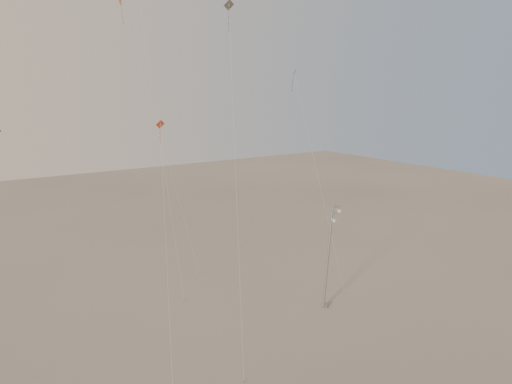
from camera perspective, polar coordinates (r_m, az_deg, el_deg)
ground at (r=29.71m, az=1.08°, el=-22.38°), size 160.00×160.00×0.00m
street_lamp at (r=33.84m, az=10.49°, el=-8.72°), size 1.67×0.92×8.95m
kite_1 at (r=28.64m, az=-3.44°, el=14.75°), size 4.36×8.67×24.16m
kite_3 at (r=27.63m, az=-13.12°, el=0.67°), size 4.20×10.73×15.80m
kite_4 at (r=37.15m, az=6.87°, el=10.50°), size 1.75×6.59×19.92m
kite_5 at (r=45.03m, az=-16.68°, el=17.84°), size 3.30×10.99×27.51m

